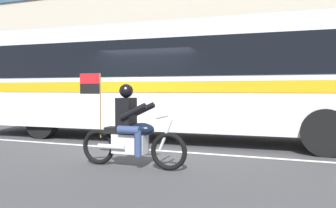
% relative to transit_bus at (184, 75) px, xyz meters
% --- Properties ---
extents(ground_plane, '(60.00, 60.00, 0.00)m').
position_rel_transit_bus_xyz_m(ground_plane, '(-0.70, -1.19, -1.88)').
color(ground_plane, '#3D3D3F').
extents(sidewalk_curb, '(28.00, 3.80, 0.15)m').
position_rel_transit_bus_xyz_m(sidewalk_curb, '(-0.70, 3.91, -1.81)').
color(sidewalk_curb, '#A39E93').
rests_on(sidewalk_curb, ground_plane).
extents(lane_center_stripe, '(26.60, 0.14, 0.01)m').
position_rel_transit_bus_xyz_m(lane_center_stripe, '(-0.70, -1.79, -1.88)').
color(lane_center_stripe, silver).
rests_on(lane_center_stripe, ground_plane).
extents(office_building_facade, '(28.00, 0.89, 10.27)m').
position_rel_transit_bus_xyz_m(office_building_facade, '(-0.70, 6.19, 3.26)').
color(office_building_facade, '#B2A893').
rests_on(office_building_facade, ground_plane).
extents(transit_bus, '(13.19, 3.11, 3.22)m').
position_rel_transit_bus_xyz_m(transit_bus, '(0.00, 0.00, 0.00)').
color(transit_bus, silver).
rests_on(transit_bus, ground_plane).
extents(motorcycle_with_rider, '(2.20, 0.64, 1.78)m').
position_rel_transit_bus_xyz_m(motorcycle_with_rider, '(0.06, -3.52, -1.22)').
color(motorcycle_with_rider, black).
rests_on(motorcycle_with_rider, ground_plane).
extents(fire_hydrant, '(0.22, 0.30, 0.75)m').
position_rel_transit_bus_xyz_m(fire_hydrant, '(-6.53, 2.43, -1.37)').
color(fire_hydrant, '#4C8C3F').
rests_on(fire_hydrant, sidewalk_curb).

